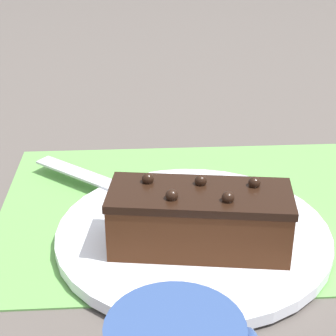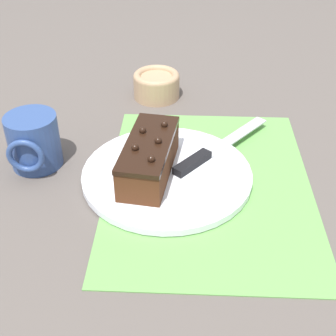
# 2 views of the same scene
# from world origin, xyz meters

# --- Properties ---
(ground_plane) EXTENTS (3.00, 3.00, 0.00)m
(ground_plane) POSITION_xyz_m (0.00, 0.00, 0.00)
(ground_plane) COLOR #544C47
(placemat_woven) EXTENTS (0.46, 0.34, 0.00)m
(placemat_woven) POSITION_xyz_m (0.00, 0.00, 0.00)
(placemat_woven) COLOR #609E4C
(placemat_woven) RESTS_ON ground_plane
(cake_plate) EXTENTS (0.29, 0.29, 0.01)m
(cake_plate) POSITION_xyz_m (-0.01, -0.07, 0.01)
(cake_plate) COLOR white
(cake_plate) RESTS_ON placemat_woven
(chocolate_cake) EXTENTS (0.19, 0.10, 0.07)m
(chocolate_cake) POSITION_xyz_m (-0.01, -0.10, 0.05)
(chocolate_cake) COLOR #472614
(chocolate_cake) RESTS_ON cake_plate
(serving_knife) EXTENTS (0.21, 0.18, 0.01)m
(serving_knife) POSITION_xyz_m (-0.06, -0.00, 0.02)
(serving_knife) COLOR black
(serving_knife) RESTS_ON cake_plate
(small_bowl) EXTENTS (0.10, 0.10, 0.06)m
(small_bowl) POSITION_xyz_m (-0.32, -0.11, 0.03)
(small_bowl) COLOR tan
(small_bowl) RESTS_ON ground_plane
(coffee_mug) EXTENTS (0.10, 0.09, 0.10)m
(coffee_mug) POSITION_xyz_m (-0.05, -0.30, 0.05)
(coffee_mug) COLOR navy
(coffee_mug) RESTS_ON ground_plane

